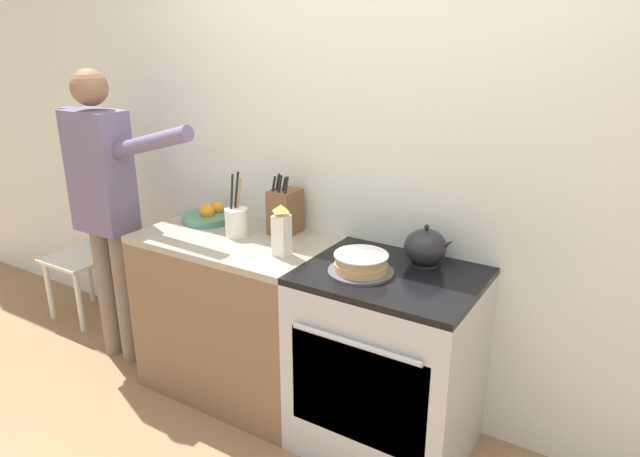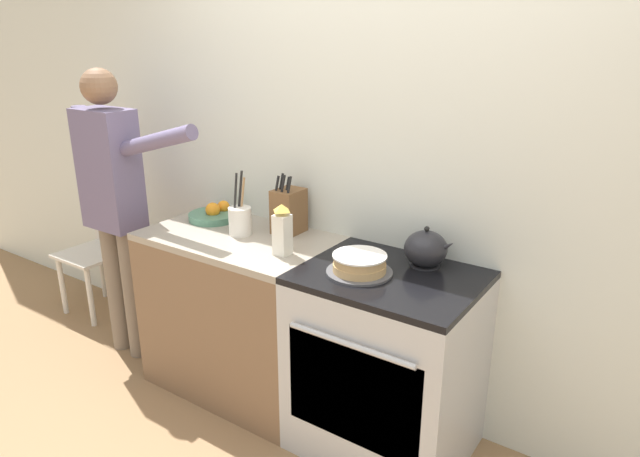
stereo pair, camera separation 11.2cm
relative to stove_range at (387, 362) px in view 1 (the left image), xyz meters
name	(u,v)px [view 1 (the left image)]	position (x,y,z in m)	size (l,w,h in m)	color
wall_back	(377,158)	(-0.25, 0.33, 0.86)	(8.00, 0.04, 2.60)	silver
counter_cabinet	(238,314)	(-0.88, 0.00, 0.00)	(0.98, 0.61, 0.88)	brown
stove_range	(387,362)	(0.00, 0.00, 0.00)	(0.77, 0.64, 0.88)	#B7BABF
layer_cake	(361,264)	(-0.12, -0.06, 0.48)	(0.29, 0.29, 0.09)	#4C4C51
tea_kettle	(426,247)	(0.08, 0.18, 0.52)	(0.23, 0.19, 0.19)	#232328
knife_block	(285,211)	(-0.69, 0.19, 0.56)	(0.13, 0.16, 0.31)	brown
utensil_crock	(237,221)	(-0.87, 0.02, 0.52)	(0.12, 0.12, 0.33)	silver
fruit_bowl	(208,216)	(-1.16, 0.12, 0.47)	(0.27, 0.27, 0.10)	#4C7F66
milk_carton	(282,231)	(-0.52, -0.08, 0.56)	(0.07, 0.07, 0.25)	white
person_baker	(104,195)	(-1.68, -0.13, 0.57)	(0.94, 0.20, 1.69)	#7A6B5B
dining_chair	(90,246)	(-2.31, 0.17, 0.04)	(0.40, 0.40, 0.84)	silver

